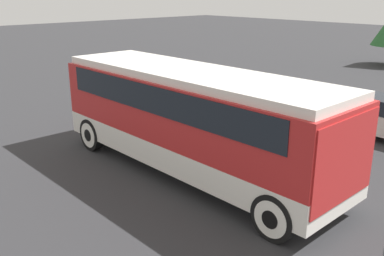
% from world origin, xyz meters
% --- Properties ---
extents(ground_plane, '(120.00, 120.00, 0.00)m').
position_xyz_m(ground_plane, '(0.00, 0.00, 0.00)').
color(ground_plane, '#2D2D30').
extents(tour_bus, '(9.39, 2.68, 3.04)m').
position_xyz_m(tour_bus, '(0.10, -0.00, 1.83)').
color(tour_bus, silver).
rests_on(tour_bus, ground_plane).
extents(parked_car_near, '(4.79, 1.81, 1.48)m').
position_xyz_m(parked_car_near, '(2.06, 7.27, 0.74)').
color(parked_car_near, silver).
rests_on(parked_car_near, ground_plane).
extents(parked_car_mid, '(4.12, 1.84, 1.49)m').
position_xyz_m(parked_car_mid, '(-4.62, 5.02, 0.73)').
color(parked_car_mid, navy).
rests_on(parked_car_mid, ground_plane).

